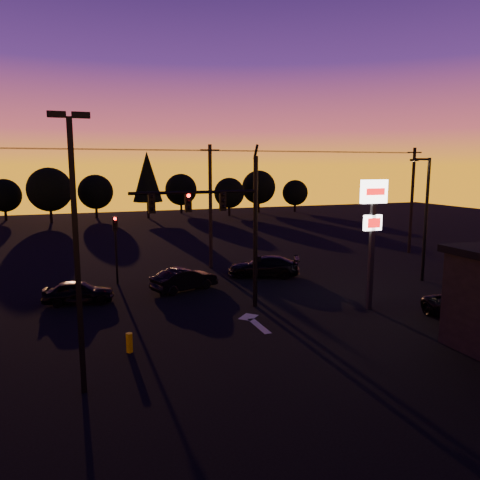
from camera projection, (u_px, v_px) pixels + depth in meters
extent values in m
plane|color=black|center=(257.00, 334.00, 21.03)|extent=(120.00, 120.00, 0.00)
cube|color=beige|center=(259.00, 326.00, 22.12)|extent=(0.35, 2.20, 0.01)
cube|color=beige|center=(248.00, 317.00, 23.42)|extent=(1.20, 1.20, 0.01)
cylinder|color=black|center=(255.00, 233.00, 24.61)|extent=(0.24, 0.24, 8.00)
cylinder|color=black|center=(256.00, 152.00, 23.95)|extent=(0.14, 0.52, 0.76)
cylinder|color=black|center=(195.00, 192.00, 23.16)|extent=(6.50, 0.16, 0.16)
cube|color=black|center=(223.00, 202.00, 23.73)|extent=(0.32, 0.22, 0.95)
sphere|color=black|center=(223.00, 195.00, 23.56)|extent=(0.18, 0.18, 0.18)
sphere|color=black|center=(224.00, 201.00, 23.61)|extent=(0.18, 0.18, 0.18)
sphere|color=black|center=(224.00, 207.00, 23.65)|extent=(0.18, 0.18, 0.18)
cube|color=black|center=(188.00, 203.00, 23.12)|extent=(0.32, 0.22, 0.95)
sphere|color=#FF0705|center=(189.00, 196.00, 22.95)|extent=(0.18, 0.18, 0.18)
sphere|color=black|center=(189.00, 202.00, 23.00)|extent=(0.18, 0.18, 0.18)
sphere|color=black|center=(189.00, 208.00, 23.04)|extent=(0.18, 0.18, 0.18)
cube|color=black|center=(152.00, 204.00, 22.51)|extent=(0.32, 0.22, 0.95)
sphere|color=black|center=(152.00, 196.00, 22.34)|extent=(0.18, 0.18, 0.18)
sphere|color=black|center=(152.00, 203.00, 22.39)|extent=(0.18, 0.18, 0.18)
sphere|color=black|center=(152.00, 209.00, 22.43)|extent=(0.18, 0.18, 0.18)
cube|color=black|center=(258.00, 259.00, 24.89)|extent=(0.22, 0.18, 0.28)
cylinder|color=black|center=(116.00, 256.00, 29.71)|extent=(0.14, 0.14, 3.60)
cube|color=black|center=(115.00, 224.00, 29.38)|extent=(0.30, 0.20, 0.90)
sphere|color=#FF0705|center=(115.00, 219.00, 29.22)|extent=(0.18, 0.18, 0.18)
sphere|color=black|center=(115.00, 223.00, 29.26)|extent=(0.18, 0.18, 0.18)
sphere|color=black|center=(115.00, 228.00, 29.31)|extent=(0.18, 0.18, 0.18)
cube|color=black|center=(77.00, 261.00, 14.99)|extent=(0.18, 0.18, 9.00)
cube|color=black|center=(56.00, 114.00, 14.15)|extent=(0.55, 0.30, 0.18)
cube|color=black|center=(81.00, 115.00, 14.39)|extent=(0.55, 0.30, 0.18)
cube|color=black|center=(371.00, 249.00, 24.28)|extent=(0.22, 0.22, 6.40)
cube|color=white|center=(374.00, 192.00, 23.81)|extent=(1.50, 0.25, 1.20)
cube|color=red|center=(376.00, 192.00, 23.68)|extent=(1.10, 0.02, 0.35)
cube|color=white|center=(373.00, 223.00, 24.06)|extent=(1.00, 0.22, 0.80)
cube|color=red|center=(374.00, 223.00, 23.94)|extent=(0.75, 0.02, 0.50)
cylinder|color=black|center=(426.00, 220.00, 30.24)|extent=(0.20, 0.20, 8.00)
cylinder|color=black|center=(422.00, 159.00, 29.42)|extent=(1.20, 0.14, 0.14)
cube|color=black|center=(414.00, 160.00, 29.23)|extent=(0.50, 0.22, 0.14)
plane|color=#FFB759|center=(414.00, 161.00, 29.24)|extent=(0.35, 0.35, 0.00)
cylinder|color=black|center=(210.00, 207.00, 33.98)|extent=(0.26, 0.26, 9.00)
cube|color=black|center=(210.00, 150.00, 33.33)|extent=(1.40, 0.10, 0.10)
cylinder|color=black|center=(412.00, 201.00, 40.08)|extent=(0.26, 0.26, 9.00)
cube|color=black|center=(415.00, 152.00, 39.43)|extent=(1.40, 0.10, 0.10)
cylinder|color=black|center=(77.00, 149.00, 29.73)|extent=(18.00, 0.02, 0.02)
cylinder|color=black|center=(77.00, 148.00, 30.28)|extent=(18.00, 0.02, 0.02)
cylinder|color=black|center=(76.00, 150.00, 30.84)|extent=(18.00, 0.02, 0.02)
cylinder|color=black|center=(325.00, 152.00, 35.83)|extent=(18.00, 0.02, 0.02)
cylinder|color=black|center=(321.00, 151.00, 36.38)|extent=(18.00, 0.02, 0.02)
cylinder|color=black|center=(317.00, 152.00, 36.95)|extent=(18.00, 0.02, 0.02)
cube|color=black|center=(476.00, 306.00, 20.63)|extent=(2.20, 0.05, 1.60)
cylinder|color=#BAA300|center=(129.00, 343.00, 18.98)|extent=(0.27, 0.27, 0.80)
cylinder|color=black|center=(6.00, 215.00, 64.65)|extent=(0.36, 0.36, 1.38)
sphere|color=black|center=(4.00, 195.00, 64.22)|extent=(4.54, 4.54, 4.54)
cylinder|color=black|center=(51.00, 216.00, 62.02)|extent=(0.36, 0.36, 1.75)
sphere|color=black|center=(49.00, 190.00, 61.46)|extent=(5.77, 5.78, 5.78)
cylinder|color=black|center=(97.00, 213.00, 67.78)|extent=(0.36, 0.36, 1.50)
sphere|color=black|center=(96.00, 192.00, 67.31)|extent=(4.95, 4.95, 4.95)
cylinder|color=black|center=(148.00, 210.00, 67.30)|extent=(0.36, 0.36, 2.38)
cone|color=black|center=(147.00, 177.00, 66.55)|extent=(4.18, 4.18, 7.12)
cylinder|color=black|center=(181.00, 209.00, 74.04)|extent=(0.36, 0.36, 1.50)
sphere|color=black|center=(181.00, 190.00, 73.57)|extent=(4.95, 4.95, 4.95)
cylinder|color=black|center=(229.00, 211.00, 70.52)|extent=(0.36, 0.36, 1.38)
sphere|color=black|center=(229.00, 193.00, 70.09)|extent=(4.54, 4.54, 4.54)
cylinder|color=black|center=(259.00, 207.00, 75.32)|extent=(0.36, 0.36, 1.62)
sphere|color=black|center=(259.00, 187.00, 74.80)|extent=(5.36, 5.36, 5.36)
cylinder|color=black|center=(295.00, 208.00, 76.45)|extent=(0.36, 0.36, 1.25)
sphere|color=black|center=(295.00, 193.00, 76.06)|extent=(4.12, 4.12, 4.12)
imported|color=black|center=(79.00, 292.00, 25.71)|extent=(3.93, 2.04, 1.28)
imported|color=black|center=(185.00, 279.00, 28.42)|extent=(4.36, 2.78, 1.36)
imported|color=black|center=(264.00, 266.00, 31.94)|extent=(5.21, 3.71, 1.40)
imported|color=black|center=(466.00, 311.00, 22.36)|extent=(2.43, 4.67, 1.26)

